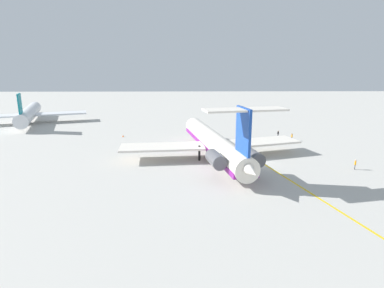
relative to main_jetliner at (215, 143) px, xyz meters
The scene contains 9 objects.
ground 8.49m from the main_jetliner, 108.82° to the right, with size 321.89×321.89×0.00m, color #B7B5AD.
main_jetliner is the anchor object (origin of this frame).
airliner_mid_left 66.24m from the main_jetliner, 52.98° to the left, with size 32.70×32.78×9.99m.
ground_crew_near_nose 24.82m from the main_jetliner, 43.17° to the right, with size 0.27×0.43×1.71m.
ground_crew_near_tail 24.32m from the main_jetliner, 52.40° to the right, with size 0.41×0.28×1.73m.
ground_crew_portside 23.98m from the main_jetliner, 105.40° to the right, with size 0.39×0.28×1.73m.
safety_cone_nose 28.61m from the main_jetliner, 46.86° to the left, with size 0.40×0.40×0.55m, color #EA590F.
safety_cone_wingtip 26.79m from the main_jetliner, 23.84° to the right, with size 0.40×0.40×0.55m, color #EA590F.
taxiway_centreline 8.18m from the main_jetliner, 81.75° to the right, with size 78.38×0.36×0.01m, color gold.
Camera 1 is at (-54.20, 12.70, 17.03)m, focal length 29.77 mm.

